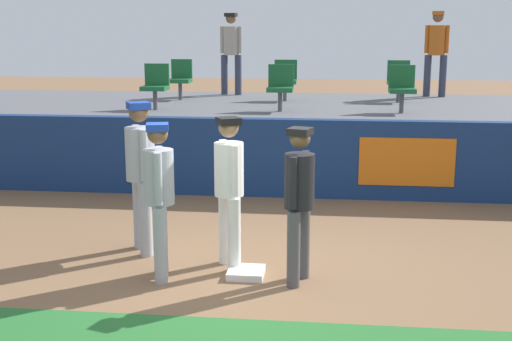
% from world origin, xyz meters
% --- Properties ---
extents(ground_plane, '(60.00, 60.00, 0.00)m').
position_xyz_m(ground_plane, '(0.00, 0.00, 0.00)').
color(ground_plane, brown).
extents(first_base, '(0.40, 0.40, 0.08)m').
position_xyz_m(first_base, '(0.01, 0.07, 0.04)').
color(first_base, white).
rests_on(first_base, ground_plane).
extents(player_fielder_home, '(0.45, 0.57, 1.75)m').
position_xyz_m(player_fielder_home, '(-0.21, 0.34, 1.01)').
color(player_fielder_home, white).
rests_on(player_fielder_home, ground_plane).
extents(player_runner_visitor, '(0.48, 0.48, 1.86)m').
position_xyz_m(player_runner_visitor, '(-1.36, 0.77, 1.08)').
color(player_runner_visitor, '#9EA3AD').
rests_on(player_runner_visitor, ground_plane).
extents(player_coach_visitor, '(0.39, 0.48, 1.73)m').
position_xyz_m(player_coach_visitor, '(-0.91, -0.08, 1.00)').
color(player_coach_visitor, '#9EA3AD').
rests_on(player_coach_visitor, ground_plane).
extents(player_umpire, '(0.41, 0.46, 1.70)m').
position_xyz_m(player_umpire, '(0.60, -0.04, 0.99)').
color(player_umpire, '#4C4C51').
rests_on(player_umpire, ground_plane).
extents(field_wall, '(18.00, 0.26, 1.28)m').
position_xyz_m(field_wall, '(0.01, 3.79, 0.64)').
color(field_wall, navy).
rests_on(field_wall, ground_plane).
extents(bleacher_platform, '(18.00, 4.80, 1.24)m').
position_xyz_m(bleacher_platform, '(0.00, 6.36, 0.62)').
color(bleacher_platform, '#59595E').
rests_on(bleacher_platform, ground_plane).
extents(seat_back_center, '(0.47, 0.44, 0.84)m').
position_xyz_m(seat_back_center, '(-0.04, 7.03, 1.71)').
color(seat_back_center, '#4C4C51').
rests_on(seat_back_center, bleacher_platform).
extents(seat_front_right, '(0.46, 0.44, 0.84)m').
position_xyz_m(seat_front_right, '(2.16, 5.23, 1.71)').
color(seat_front_right, '#4C4C51').
rests_on(seat_front_right, bleacher_platform).
extents(seat_back_right, '(0.45, 0.44, 0.84)m').
position_xyz_m(seat_back_right, '(2.27, 7.03, 1.71)').
color(seat_back_right, '#4C4C51').
rests_on(seat_back_right, bleacher_platform).
extents(seat_back_left, '(0.44, 0.44, 0.84)m').
position_xyz_m(seat_back_left, '(-2.25, 7.03, 1.71)').
color(seat_back_left, '#4C4C51').
rests_on(seat_back_left, bleacher_platform).
extents(seat_front_left, '(0.46, 0.44, 0.84)m').
position_xyz_m(seat_front_left, '(-2.32, 5.23, 1.71)').
color(seat_front_left, '#4C4C51').
rests_on(seat_front_left, bleacher_platform).
extents(seat_front_center, '(0.46, 0.44, 0.84)m').
position_xyz_m(seat_front_center, '(-0.01, 5.23, 1.71)').
color(seat_front_center, '#4C4C51').
rests_on(seat_front_center, bleacher_platform).
extents(spectator_hooded, '(0.50, 0.39, 1.81)m').
position_xyz_m(spectator_hooded, '(-1.35, 8.19, 2.29)').
color(spectator_hooded, '#33384C').
rests_on(spectator_hooded, bleacher_platform).
extents(spectator_capped, '(0.51, 0.40, 1.84)m').
position_xyz_m(spectator_capped, '(3.16, 8.22, 2.30)').
color(spectator_capped, '#33384C').
rests_on(spectator_capped, bleacher_platform).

